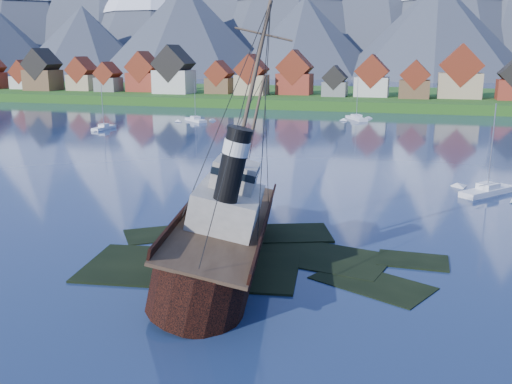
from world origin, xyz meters
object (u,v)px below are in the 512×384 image
(sailboat_e, at_px, (356,119))
(sailboat_c, at_px, (195,120))
(tugboat_wreck, at_px, (222,228))
(sailboat_f, at_px, (487,192))
(sailboat_b, at_px, (104,128))

(sailboat_e, bearing_deg, sailboat_c, 172.70)
(tugboat_wreck, xyz_separation_m, sailboat_e, (-0.70, 109.69, -2.66))
(sailboat_e, relative_size, sailboat_f, 0.95)
(tugboat_wreck, height_order, sailboat_f, tugboat_wreck)
(sailboat_b, bearing_deg, sailboat_e, 36.22)
(sailboat_c, distance_m, sailboat_f, 90.49)
(sailboat_b, bearing_deg, tugboat_wreck, -50.27)
(sailboat_c, height_order, sailboat_e, sailboat_e)
(sailboat_b, relative_size, sailboat_c, 0.99)
(tugboat_wreck, bearing_deg, sailboat_c, 102.74)
(tugboat_wreck, relative_size, sailboat_f, 2.42)
(sailboat_b, bearing_deg, sailboat_c, 57.34)
(sailboat_c, xyz_separation_m, sailboat_f, (65.60, -62.32, 0.03))
(sailboat_f, bearing_deg, sailboat_c, 176.66)
(tugboat_wreck, relative_size, sailboat_b, 2.65)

